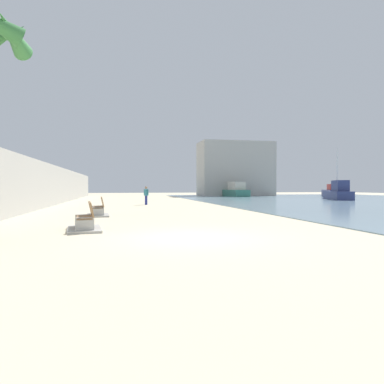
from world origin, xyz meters
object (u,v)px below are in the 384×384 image
(bench_near, at_px, (85,223))
(boat_mid_bay, at_px, (332,192))
(boat_nearest, at_px, (338,192))
(bench_far, at_px, (98,211))
(boat_far_right, at_px, (234,191))
(person_walking, at_px, (146,194))

(bench_near, relative_size, boat_mid_bay, 0.29)
(boat_nearest, bearing_deg, bench_far, -145.79)
(boat_mid_bay, relative_size, boat_far_right, 1.02)
(boat_mid_bay, bearing_deg, bench_near, -133.04)
(boat_mid_bay, xyz_separation_m, boat_nearest, (-6.29, -10.76, 0.11))
(bench_near, height_order, boat_mid_bay, boat_mid_bay)
(person_walking, bearing_deg, boat_nearest, 16.75)
(bench_far, height_order, boat_nearest, boat_nearest)
(bench_far, xyz_separation_m, person_walking, (3.23, 10.70, 0.65))
(person_walking, distance_m, boat_far_right, 26.25)
(bench_far, distance_m, boat_far_right, 37.06)
(person_walking, relative_size, boat_mid_bay, 0.20)
(person_walking, bearing_deg, bench_near, -101.16)
(boat_mid_bay, relative_size, boat_nearest, 1.11)
(bench_near, relative_size, boat_nearest, 0.33)
(person_walking, height_order, boat_nearest, boat_nearest)
(bench_far, bearing_deg, boat_nearest, 34.21)
(boat_nearest, bearing_deg, boat_mid_bay, 59.68)
(boat_far_right, bearing_deg, bench_far, -119.29)
(bench_near, distance_m, boat_far_right, 42.54)
(boat_mid_bay, height_order, boat_far_right, boat_far_right)
(boat_far_right, bearing_deg, boat_mid_bay, -16.47)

